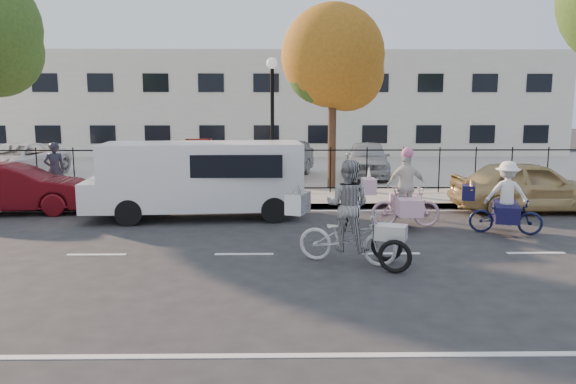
{
  "coord_description": "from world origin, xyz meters",
  "views": [
    {
      "loc": [
        0.73,
        -11.12,
        3.02
      ],
      "look_at": [
        0.91,
        1.2,
        1.1
      ],
      "focal_mm": 35.0,
      "sensor_mm": 36.0,
      "label": 1
    }
  ],
  "objects_px": {
    "lamppost": "(272,102)",
    "lot_car_d": "(367,159)",
    "zebra_trike": "(348,224)",
    "pedestrian": "(55,170)",
    "gold_sedan": "(530,186)",
    "white_van": "(199,177)",
    "lot_car_c": "(281,160)",
    "unicorn_bike": "(405,198)",
    "bull_bike": "(505,205)",
    "red_sedan": "(14,189)",
    "lot_car_b": "(15,161)"
  },
  "relations": [
    {
      "from": "lamppost",
      "to": "lot_car_d",
      "type": "relative_size",
      "value": 1.02
    },
    {
      "from": "zebra_trike",
      "to": "pedestrian",
      "type": "xyz_separation_m",
      "value": [
        -8.34,
        7.07,
        0.24
      ]
    },
    {
      "from": "zebra_trike",
      "to": "gold_sedan",
      "type": "xyz_separation_m",
      "value": [
        5.79,
        5.15,
        -0.04
      ]
    },
    {
      "from": "white_van",
      "to": "gold_sedan",
      "type": "height_order",
      "value": "white_van"
    },
    {
      "from": "gold_sedan",
      "to": "lot_car_c",
      "type": "bearing_deg",
      "value": 46.42
    },
    {
      "from": "lamppost",
      "to": "white_van",
      "type": "relative_size",
      "value": 0.74
    },
    {
      "from": "unicorn_bike",
      "to": "lot_car_c",
      "type": "relative_size",
      "value": 0.46
    },
    {
      "from": "white_van",
      "to": "lot_car_d",
      "type": "distance_m",
      "value": 9.26
    },
    {
      "from": "pedestrian",
      "to": "unicorn_bike",
      "type": "bearing_deg",
      "value": 128.1
    },
    {
      "from": "white_van",
      "to": "pedestrian",
      "type": "relative_size",
      "value": 3.39
    },
    {
      "from": "bull_bike",
      "to": "gold_sedan",
      "type": "bearing_deg",
      "value": -16.3
    },
    {
      "from": "red_sedan",
      "to": "lot_car_c",
      "type": "bearing_deg",
      "value": -56.41
    },
    {
      "from": "zebra_trike",
      "to": "lot_car_b",
      "type": "height_order",
      "value": "zebra_trike"
    },
    {
      "from": "lot_car_d",
      "to": "white_van",
      "type": "bearing_deg",
      "value": -119.65
    },
    {
      "from": "lamppost",
      "to": "unicorn_bike",
      "type": "height_order",
      "value": "lamppost"
    },
    {
      "from": "unicorn_bike",
      "to": "white_van",
      "type": "height_order",
      "value": "white_van"
    },
    {
      "from": "red_sedan",
      "to": "pedestrian",
      "type": "distance_m",
      "value": 1.98
    },
    {
      "from": "lamppost",
      "to": "red_sedan",
      "type": "distance_m",
      "value": 7.95
    },
    {
      "from": "unicorn_bike",
      "to": "lot_car_d",
      "type": "bearing_deg",
      "value": -2.81
    },
    {
      "from": "gold_sedan",
      "to": "white_van",
      "type": "bearing_deg",
      "value": 93.46
    },
    {
      "from": "pedestrian",
      "to": "lot_car_c",
      "type": "relative_size",
      "value": 0.39
    },
    {
      "from": "bull_bike",
      "to": "pedestrian",
      "type": "distance_m",
      "value": 13.19
    },
    {
      "from": "unicorn_bike",
      "to": "white_van",
      "type": "bearing_deg",
      "value": 76.33
    },
    {
      "from": "bull_bike",
      "to": "white_van",
      "type": "distance_m",
      "value": 7.74
    },
    {
      "from": "unicorn_bike",
      "to": "lot_car_c",
      "type": "height_order",
      "value": "unicorn_bike"
    },
    {
      "from": "bull_bike",
      "to": "lot_car_b",
      "type": "height_order",
      "value": "bull_bike"
    },
    {
      "from": "bull_bike",
      "to": "red_sedan",
      "type": "relative_size",
      "value": 0.45
    },
    {
      "from": "bull_bike",
      "to": "white_van",
      "type": "height_order",
      "value": "white_van"
    },
    {
      "from": "white_van",
      "to": "zebra_trike",
      "type": "bearing_deg",
      "value": -56.94
    },
    {
      "from": "lot_car_c",
      "to": "lot_car_d",
      "type": "bearing_deg",
      "value": 20.46
    },
    {
      "from": "red_sedan",
      "to": "lot_car_c",
      "type": "distance_m",
      "value": 9.92
    },
    {
      "from": "unicorn_bike",
      "to": "pedestrian",
      "type": "relative_size",
      "value": 1.16
    },
    {
      "from": "bull_bike",
      "to": "white_van",
      "type": "relative_size",
      "value": 0.33
    },
    {
      "from": "lamppost",
      "to": "lot_car_c",
      "type": "relative_size",
      "value": 0.99
    },
    {
      "from": "unicorn_bike",
      "to": "lamppost",
      "type": "bearing_deg",
      "value": 37.82
    },
    {
      "from": "pedestrian",
      "to": "red_sedan",
      "type": "bearing_deg",
      "value": 47.11
    },
    {
      "from": "bull_bike",
      "to": "gold_sedan",
      "type": "distance_m",
      "value": 3.25
    },
    {
      "from": "lamppost",
      "to": "zebra_trike",
      "type": "height_order",
      "value": "lamppost"
    },
    {
      "from": "zebra_trike",
      "to": "lot_car_c",
      "type": "bearing_deg",
      "value": 27.18
    },
    {
      "from": "zebra_trike",
      "to": "unicorn_bike",
      "type": "relative_size",
      "value": 1.16
    },
    {
      "from": "red_sedan",
      "to": "lot_car_d",
      "type": "height_order",
      "value": "lot_car_d"
    },
    {
      "from": "unicorn_bike",
      "to": "gold_sedan",
      "type": "relative_size",
      "value": 0.46
    },
    {
      "from": "gold_sedan",
      "to": "lot_car_d",
      "type": "relative_size",
      "value": 1.02
    },
    {
      "from": "unicorn_bike",
      "to": "lot_car_d",
      "type": "distance_m",
      "value": 8.61
    },
    {
      "from": "lamppost",
      "to": "lot_car_b",
      "type": "relative_size",
      "value": 0.87
    },
    {
      "from": "lot_car_b",
      "to": "lot_car_d",
      "type": "relative_size",
      "value": 1.17
    },
    {
      "from": "unicorn_bike",
      "to": "gold_sedan",
      "type": "xyz_separation_m",
      "value": [
        3.99,
        1.96,
        0.0
      ]
    },
    {
      "from": "lamppost",
      "to": "red_sedan",
      "type": "relative_size",
      "value": 1.02
    },
    {
      "from": "gold_sedan",
      "to": "lot_car_c",
      "type": "height_order",
      "value": "lot_car_c"
    },
    {
      "from": "unicorn_bike",
      "to": "pedestrian",
      "type": "distance_m",
      "value": 10.86
    }
  ]
}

